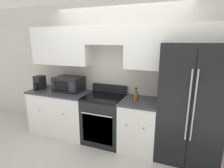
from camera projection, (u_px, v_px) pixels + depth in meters
The scene contains 9 objects.
ground_plane at pixel (106, 151), 3.09m from camera, with size 12.00×12.00×0.00m, color beige.
wall_back at pixel (118, 63), 3.26m from camera, with size 8.00×0.39×2.60m.
lower_cabinets_left at pixel (61, 112), 3.66m from camera, with size 1.26×0.64×0.90m.
lower_cabinets_right at pixel (139, 125), 3.09m from camera, with size 0.65×0.64×0.90m.
oven_range at pixel (104, 119), 3.32m from camera, with size 0.72×0.65×1.06m.
refrigerator at pixel (189, 103), 2.75m from camera, with size 0.93×0.77×1.87m.
microwave at pixel (69, 84), 3.52m from camera, with size 0.56×0.40×0.29m.
bottle at pixel (136, 96), 2.97m from camera, with size 0.09×0.09×0.23m.
paper_towel_holder at pixel (39, 83), 3.68m from camera, with size 0.16×0.27×0.28m.
Camera 1 is at (1.07, -2.49, 1.90)m, focal length 28.00 mm.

